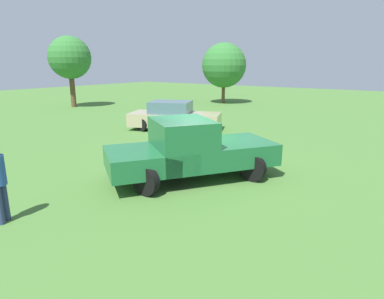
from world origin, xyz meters
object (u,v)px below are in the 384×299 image
(sedan_near, at_px, (174,117))
(traffic_cone, at_px, (173,139))
(pickup_truck, at_px, (188,148))
(tree_back_right, at_px, (224,65))
(tree_far_center, at_px, (70,58))

(sedan_near, xyz_separation_m, traffic_cone, (-2.15, 2.78, -0.41))
(pickup_truck, relative_size, tree_back_right, 1.01)
(tree_far_center, relative_size, traffic_cone, 9.99)
(pickup_truck, distance_m, traffic_cone, 4.33)
(sedan_near, distance_m, tree_far_center, 13.19)
(tree_back_right, xyz_separation_m, tree_far_center, (8.45, 9.35, 0.58))
(traffic_cone, bearing_deg, tree_back_right, -67.18)
(sedan_near, relative_size, traffic_cone, 9.18)
(tree_back_right, relative_size, traffic_cone, 9.39)
(pickup_truck, xyz_separation_m, tree_back_right, (9.26, -17.82, 2.31))
(pickup_truck, distance_m, tree_back_right, 20.22)
(pickup_truck, distance_m, tree_far_center, 19.84)
(pickup_truck, relative_size, sedan_near, 1.03)
(pickup_truck, relative_size, tree_far_center, 0.95)
(sedan_near, distance_m, traffic_cone, 3.54)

